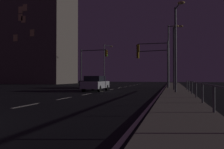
# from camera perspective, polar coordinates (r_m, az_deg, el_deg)

# --- Properties ---
(ground_plane) EXTENTS (112.00, 112.00, 0.00)m
(ground_plane) POSITION_cam_1_polar(r_m,az_deg,el_deg) (23.01, -2.37, -4.31)
(ground_plane) COLOR black
(ground_plane) RESTS_ON ground
(sidewalk_right) EXTENTS (2.39, 77.00, 0.14)m
(sidewalk_right) POSITION_cam_1_polar(r_m,az_deg,el_deg) (21.93, 16.34, -4.26)
(sidewalk_right) COLOR gray
(sidewalk_right) RESTS_ON ground
(lane_markings_center) EXTENTS (0.14, 50.00, 0.01)m
(lane_markings_center) POSITION_cam_1_polar(r_m,az_deg,el_deg) (26.36, -0.05, -3.86)
(lane_markings_center) COLOR silver
(lane_markings_center) RESTS_ON ground
(lane_edge_line) EXTENTS (0.14, 53.00, 0.01)m
(lane_edge_line) POSITION_cam_1_polar(r_m,az_deg,el_deg) (26.94, 13.07, -3.77)
(lane_edge_line) COLOR silver
(lane_edge_line) RESTS_ON ground
(car) EXTENTS (1.97, 4.46, 1.57)m
(car) POSITION_cam_1_polar(r_m,az_deg,el_deg) (23.05, -4.24, -2.26)
(car) COLOR silver
(car) RESTS_ON ground
(car_oncoming) EXTENTS (1.82, 4.40, 1.57)m
(car_oncoming) POSITION_cam_1_polar(r_m,az_deg,el_deg) (30.07, -5.17, -1.94)
(car_oncoming) COLOR black
(car_oncoming) RESTS_ON ground
(traffic_light_far_right) EXTENTS (4.77, 0.91, 5.38)m
(traffic_light_far_right) POSITION_cam_1_polar(r_m,az_deg,el_deg) (32.29, 10.79, 3.76)
(traffic_light_far_right) COLOR #4C4C51
(traffic_light_far_right) RESTS_ON sidewalk_right
(traffic_light_near_right) EXTENTS (4.41, 0.49, 5.79)m
(traffic_light_near_right) POSITION_cam_1_polar(r_m,az_deg,el_deg) (33.49, -5.13, 3.77)
(traffic_light_near_right) COLOR #2D3033
(traffic_light_near_right) RESTS_ON ground
(traffic_light_far_left) EXTENTS (3.97, 0.35, 5.78)m
(traffic_light_far_left) POSITION_cam_1_polar(r_m,az_deg,el_deg) (28.04, 10.84, 4.91)
(traffic_light_far_left) COLOR #38383D
(traffic_light_far_left) RESTS_ON sidewalk_right
(street_lamp_far_end) EXTENTS (0.79, 2.14, 7.35)m
(street_lamp_far_end) POSITION_cam_1_polar(r_m,az_deg,el_deg) (19.71, 16.30, 8.51)
(street_lamp_far_end) COLOR #4C4C51
(street_lamp_far_end) RESTS_ON sidewalk_right
(street_lamp_across_street) EXTENTS (1.92, 0.45, 8.09)m
(street_lamp_across_street) POSITION_cam_1_polar(r_m,az_deg,el_deg) (29.80, 14.89, 6.01)
(street_lamp_across_street) COLOR #4C4C51
(street_lamp_across_street) RESTS_ON sidewalk_right
(street_lamp_median) EXTENTS (1.47, 1.73, 8.36)m
(street_lamp_median) POSITION_cam_1_polar(r_m,az_deg,el_deg) (46.34, -1.70, 3.55)
(street_lamp_median) COLOR #4C4C51
(street_lamp_median) RESTS_ON ground
(street_lamp_corner) EXTENTS (0.57, 1.84, 6.60)m
(street_lamp_corner) POSITION_cam_1_polar(r_m,az_deg,el_deg) (24.03, 15.76, 5.78)
(street_lamp_corner) COLOR #4C4C51
(street_lamp_corner) RESTS_ON sidewalk_right
(barrier_fence) EXTENTS (0.09, 21.80, 0.98)m
(barrier_fence) POSITION_cam_1_polar(r_m,az_deg,el_deg) (13.33, 21.50, -2.94)
(barrier_fence) COLOR #59595E
(barrier_fence) RESTS_ON sidewalk_right
(building_distant) EXTENTS (15.12, 10.99, 30.76)m
(building_distant) POSITION_cam_1_polar(r_m,az_deg,el_deg) (58.35, -18.04, 13.05)
(building_distant) COLOR #6B6056
(building_distant) RESTS_ON ground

